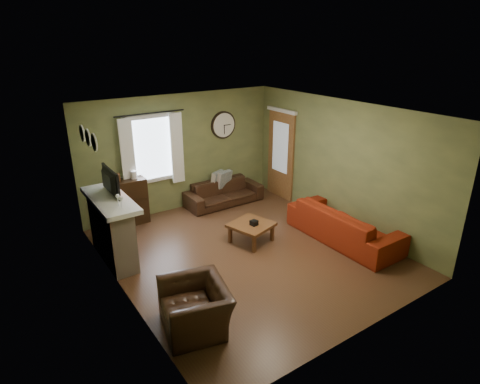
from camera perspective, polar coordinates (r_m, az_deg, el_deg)
floor at (r=7.50m, az=1.09°, el=-8.57°), size 4.60×5.20×0.00m
ceiling at (r=6.60m, az=1.25°, el=11.37°), size 4.60×5.20×0.00m
wall_left at (r=6.02m, az=-17.06°, el=-3.64°), size 0.00×5.20×2.60m
wall_right at (r=8.42m, az=14.10°, el=3.84°), size 0.00×5.20×2.60m
wall_back at (r=9.08m, az=-8.38°, el=5.55°), size 4.60×0.00×2.60m
wall_front at (r=5.24m, az=17.95°, el=-7.65°), size 4.60×0.00×2.60m
fireplace at (r=7.39m, az=-17.74°, el=-5.36°), size 0.40×1.40×1.10m
firebox at (r=7.55m, az=-16.15°, el=-6.72°), size 0.04×0.60×0.55m
mantel at (r=7.16m, az=-18.04°, el=-1.08°), size 0.58×1.60×0.08m
tv at (r=7.23m, az=-18.43°, el=0.90°), size 0.08×0.60×0.35m
tv_screen at (r=7.23m, az=-17.88°, el=1.45°), size 0.02×0.62×0.36m
medallion_left at (r=6.45m, az=-20.03°, el=6.67°), size 0.28×0.28×0.03m
medallion_mid at (r=6.78m, az=-20.81°, el=7.24°), size 0.28×0.28×0.03m
medallion_right at (r=7.12m, az=-21.52°, el=7.76°), size 0.28×0.28×0.03m
window_pane at (r=8.75m, az=-12.52°, el=6.01°), size 1.00×0.02×1.30m
curtain_rod at (r=8.49m, az=-12.68°, el=10.87°), size 0.03×0.03×1.50m
curtain_left at (r=8.49m, az=-15.67°, el=4.90°), size 0.28×0.04×1.55m
curtain_right at (r=8.88m, az=-8.95°, el=6.15°), size 0.28×0.04×1.55m
wall_clock at (r=9.44m, az=-2.33°, el=9.49°), size 0.64×0.06×0.64m
door at (r=9.74m, az=5.82°, el=5.22°), size 0.05×0.90×2.10m
bookshelf at (r=8.69m, az=-15.77°, el=-1.46°), size 0.82×0.35×0.98m
book at (r=8.66m, az=-16.28°, el=1.73°), size 0.24×0.25×0.02m
sofa_brown at (r=9.49m, az=-2.31°, el=-0.10°), size 1.85×0.72×0.54m
pillow_left at (r=9.57m, az=-3.24°, el=1.86°), size 0.39×0.26×0.38m
pillow_right at (r=9.55m, az=-2.24°, el=1.84°), size 0.41×0.21×0.39m
sofa_red at (r=8.04m, az=14.53°, el=-4.43°), size 0.90×2.31×0.68m
armchair at (r=5.68m, az=-6.39°, el=-15.95°), size 1.06×1.15×0.64m
coffee_table at (r=7.78m, az=1.61°, el=-5.79°), size 0.90×0.90×0.39m
tissue_box at (r=7.64m, az=2.00°, el=-4.62°), size 0.14×0.14×0.10m
wine_glass_a at (r=6.58m, az=-16.51°, el=-1.48°), size 0.08×0.08×0.22m
wine_glass_b at (r=6.74m, az=-16.98°, el=-1.09°), size 0.07×0.07×0.19m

